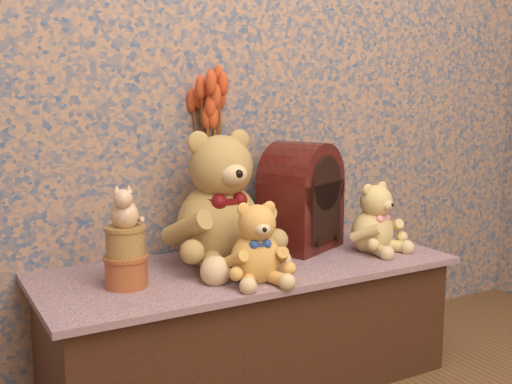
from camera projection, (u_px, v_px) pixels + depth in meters
display_shelf at (248, 324)px, 1.96m from camera, size 1.31×0.54×0.39m
teddy_large at (218, 193)px, 1.91m from camera, size 0.36×0.43×0.45m
teddy_medium at (256, 238)px, 1.75m from camera, size 0.24×0.27×0.25m
teddy_small at (373, 214)px, 2.08m from camera, size 0.25×0.28×0.25m
cathedral_radio at (301, 195)px, 2.11m from camera, size 0.33×0.29×0.37m
ceramic_vase at (213, 224)px, 2.07m from camera, size 0.13×0.13×0.20m
dried_stalks at (212, 135)px, 2.02m from camera, size 0.21×0.21×0.41m
biscuit_tin_lower at (126, 272)px, 1.70m from camera, size 0.15×0.15×0.09m
biscuit_tin_upper at (125, 242)px, 1.69m from camera, size 0.14×0.14×0.08m
cat_figurine at (124, 205)px, 1.67m from camera, size 0.12×0.13×0.12m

